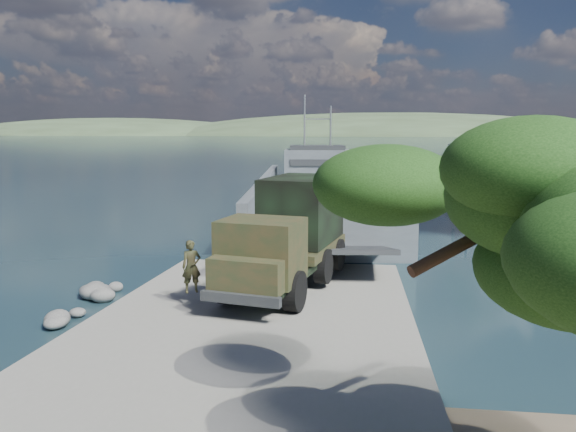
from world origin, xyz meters
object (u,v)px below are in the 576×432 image
object	(u,v)px
landing_craft	(320,205)
sailboat_near	(531,206)
pier	(514,205)
sailboat_far	(525,191)
military_truck	(290,233)
soldier	(192,278)

from	to	relation	value
landing_craft	sailboat_near	size ratio (longest dim) A/B	5.44
pier	sailboat_far	xyz separation A→B (m)	(6.26, 19.75, -1.22)
sailboat_near	military_truck	bearing A→B (deg)	-123.20
landing_craft	soldier	distance (m)	22.78
pier	landing_craft	distance (m)	13.13
soldier	sailboat_near	size ratio (longest dim) A/B	0.28
landing_craft	military_truck	xyz separation A→B (m)	(0.20, -19.78, 1.64)
pier	military_truck	size ratio (longest dim) A/B	4.98
military_truck	sailboat_far	xyz separation A→B (m)	(18.56, 35.60, -2.08)
pier	sailboat_near	world-z (taller)	sailboat_near
landing_craft	soldier	size ratio (longest dim) A/B	19.48
sailboat_near	sailboat_far	distance (m)	10.80
soldier	pier	bearing A→B (deg)	23.79
pier	sailboat_far	world-z (taller)	sailboat_far
military_truck	sailboat_near	bearing A→B (deg)	69.22
landing_craft	pier	bearing A→B (deg)	-22.66
sailboat_far	soldier	bearing A→B (deg)	-127.88
pier	soldier	size ratio (longest dim) A/B	24.91
pier	sailboat_far	distance (m)	20.75
pier	landing_craft	xyz separation A→B (m)	(-12.51, 3.93, -0.78)
sailboat_far	landing_craft	bearing A→B (deg)	-148.49
landing_craft	sailboat_far	bearing A→B (deg)	34.92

